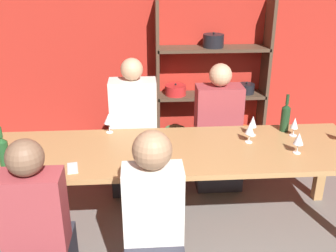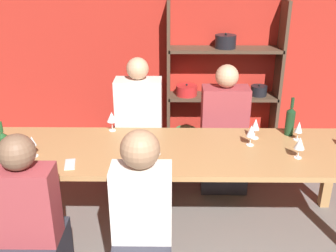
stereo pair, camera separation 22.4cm
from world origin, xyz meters
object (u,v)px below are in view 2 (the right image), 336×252
Objects in this scene: person_far_a at (140,140)px; dining_table at (168,158)px; person_far_b at (223,142)px; cell_phone at (70,164)px; person_near_a at (143,241)px; wine_bottle_dark at (4,148)px; shelf_unit at (221,92)px; wine_glass_white_d at (256,125)px; wine_glass_white_b at (299,128)px; wine_glass_empty_a at (251,131)px; wine_glass_white_a at (300,144)px; wine_glass_red_a at (155,149)px; wine_glass_red_c at (32,142)px; wine_glass_red_b at (112,117)px; wine_bottle_green at (290,120)px; person_near_b at (32,241)px.

dining_table is at bearing 110.95° from person_far_a.
person_far_b is at bearing 55.13° from dining_table.
cell_phone is 1.10m from person_far_a.
wine_bottle_dark is at bearing 153.97° from person_near_a.
shelf_unit is 10.43× the size of cell_phone.
cell_phone is 0.13× the size of person_far_a.
person_far_b is (0.67, 1.50, -0.03)m from person_near_a.
wine_glass_white_d is at bearing 18.71° from cell_phone.
person_far_a is (-1.32, 0.55, -0.37)m from wine_glass_white_b.
person_far_b reaches higher than wine_glass_empty_a.
wine_glass_empty_a is 1.38m from cell_phone.
shelf_unit is at bearing 100.69° from wine_glass_white_a.
wine_glass_white_b is (0.40, 0.10, -0.01)m from wine_glass_empty_a.
shelf_unit is 1.81m from dining_table.
wine_glass_white_a is 0.14× the size of person_far_b.
person_near_a reaches higher than wine_glass_red_a.
person_near_a is (-0.15, -0.74, -0.19)m from dining_table.
person_far_b is at bearing 31.49° from wine_bottle_dark.
person_far_b is at bearing 115.62° from wine_glass_white_a.
shelf_unit is at bearing 91.25° from wine_glass_empty_a.
wine_bottle_dark is at bearing 49.29° from person_far_a.
wine_bottle_dark is 0.20m from wine_glass_red_c.
wine_glass_white_b is at bearing 131.63° from person_far_b.
wine_glass_white_b is 0.13× the size of person_far_a.
person_far_b is at bearing -178.20° from person_far_a.
person_far_a reaches higher than cell_phone.
wine_glass_white_d is (0.70, 0.21, 0.19)m from dining_table.
person_near_a is at bearing -131.59° from wine_glass_white_d.
wine_bottle_dark reaches higher than wine_glass_white_d.
wine_glass_red_b is 1.04× the size of cell_phone.
dining_table is at bearing 12.95° from wine_bottle_dark.
person_far_a reaches higher than dining_table.
wine_glass_empty_a is at bearing 144.71° from person_far_a.
wine_glass_red_a is at bearing -153.53° from wine_bottle_green.
wine_bottle_green is 0.27× the size of person_far_b.
wine_glass_white_b is 2.13m from person_near_b.
dining_table is at bearing 7.24° from wine_glass_red_c.
wine_bottle_green is 0.42m from wine_glass_white_a.
person_far_a is (-0.19, 0.98, -0.39)m from wine_glass_red_a.
wine_glass_red_c reaches higher than dining_table.
shelf_unit is at bearing 70.46° from dining_table.
wine_glass_white_b is (0.43, -1.53, 0.20)m from shelf_unit.
wine_bottle_dark is 1.17m from person_near_a.
wine_glass_white_a is at bearing 115.62° from person_far_b.
person_far_b is at bearing 46.98° from person_near_b.
person_near_b is at bearing -148.64° from wine_glass_red_a.
wine_bottle_green reaches higher than dining_table.
person_far_b is at bearing 30.22° from wine_glass_red_c.
wine_glass_red_a is at bearing -158.96° from wine_glass_white_b.
wine_glass_red_a is 0.80m from wine_glass_empty_a.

